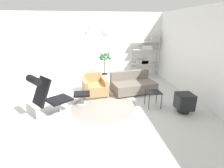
% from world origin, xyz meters
% --- Properties ---
extents(ground_plane, '(12.00, 12.00, 0.00)m').
position_xyz_m(ground_plane, '(0.00, 0.00, 0.00)').
color(ground_plane, silver).
extents(wall_back, '(12.00, 0.09, 2.80)m').
position_xyz_m(wall_back, '(0.00, 2.81, 1.40)').
color(wall_back, white).
rests_on(wall_back, ground_plane).
extents(wall_right, '(0.06, 12.00, 2.80)m').
position_xyz_m(wall_right, '(3.02, 0.00, 1.40)').
color(wall_right, white).
rests_on(wall_right, ground_plane).
extents(round_rug, '(1.90, 1.90, 0.01)m').
position_xyz_m(round_rug, '(0.08, -0.40, 0.00)').
color(round_rug, gray).
rests_on(round_rug, ground_plane).
extents(lounge_chair, '(1.06, 0.99, 1.16)m').
position_xyz_m(lounge_chair, '(-1.37, -0.79, 0.66)').
color(lounge_chair, '#BCBCC1').
rests_on(lounge_chair, ground_plane).
extents(ottoman, '(0.46, 0.39, 0.36)m').
position_xyz_m(ottoman, '(-0.55, -0.14, 0.26)').
color(ottoman, '#BCBCC1').
rests_on(ottoman, ground_plane).
extents(armchair_red, '(0.88, 0.93, 0.72)m').
position_xyz_m(armchair_red, '(-0.14, 0.60, 0.27)').
color(armchair_red, silver).
rests_on(armchair_red, ground_plane).
extents(couch_low, '(1.60, 1.15, 0.70)m').
position_xyz_m(couch_low, '(1.21, 0.68, 0.25)').
color(couch_low, black).
rests_on(couch_low, ground_plane).
extents(side_table, '(0.40, 0.40, 0.46)m').
position_xyz_m(side_table, '(1.49, -0.58, 0.41)').
color(side_table, black).
rests_on(side_table, ground_plane).
extents(crt_television, '(0.44, 0.44, 0.54)m').
position_xyz_m(crt_television, '(2.20, -1.03, 0.29)').
color(crt_television, black).
rests_on(crt_television, ground_plane).
extents(potted_plant, '(0.53, 0.59, 1.31)m').
position_xyz_m(potted_plant, '(0.36, 2.16, 0.62)').
color(potted_plant, silver).
rests_on(potted_plant, ground_plane).
extents(shelf_unit, '(1.22, 0.28, 1.89)m').
position_xyz_m(shelf_unit, '(2.30, 2.58, 1.07)').
color(shelf_unit, '#BCBCC1').
rests_on(shelf_unit, ground_plane).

